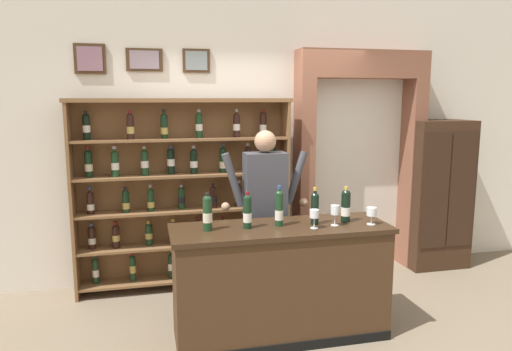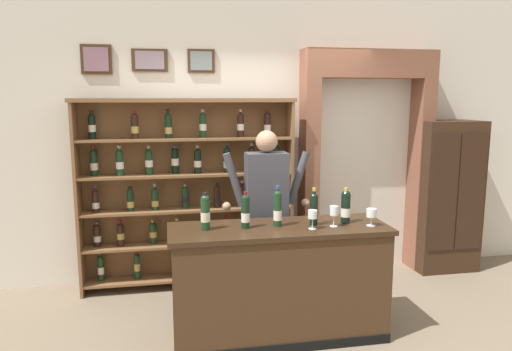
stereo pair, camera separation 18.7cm
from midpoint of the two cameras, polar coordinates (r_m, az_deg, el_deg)
name	(u,v)px [view 1 (the left image)]	position (r m, az deg, el deg)	size (l,w,h in m)	color
ground_plane	(282,335)	(4.26, 1.79, -18.76)	(14.00, 14.00, 0.02)	#7A6B56
back_wall	(244,118)	(5.28, -2.54, 6.93)	(12.00, 0.19, 3.54)	silver
wine_shelf	(184,189)	(4.98, -9.82, -1.63)	(2.25, 0.31, 1.99)	brown
archway_doorway	(356,147)	(5.58, 11.05, 3.39)	(1.50, 0.45, 2.51)	brown
side_cabinet	(437,194)	(5.94, 20.15, -2.12)	(0.72, 0.47, 1.74)	#382316
tasting_counter	(280,281)	(4.04, 1.60, -12.70)	(1.81, 0.61, 0.96)	#422B19
shopkeeper	(265,201)	(4.40, -0.12, -3.05)	(0.83, 0.22, 1.70)	#2D3347
tasting_bottle_chianti	(207,212)	(3.76, -7.32, -4.44)	(0.07, 0.07, 0.30)	#19381E
tasting_bottle_bianco	(247,211)	(3.80, -2.46, -4.37)	(0.07, 0.07, 0.30)	black
tasting_bottle_super_tuscan	(279,208)	(3.87, 1.43, -3.95)	(0.07, 0.07, 0.34)	#19381E
tasting_bottle_grappa	(315,208)	(3.94, 5.77, -3.96)	(0.07, 0.07, 0.31)	black
tasting_bottle_rosso	(346,206)	(4.05, 9.50, -3.61)	(0.08, 0.08, 0.30)	black
wine_glass_spare	(372,212)	(4.01, 12.49, -4.37)	(0.08, 0.08, 0.14)	silver
wine_glass_right	(335,211)	(3.92, 8.18, -4.29)	(0.07, 0.07, 0.17)	silver
wine_glass_center	(314,215)	(3.82, 5.67, -4.75)	(0.07, 0.07, 0.16)	silver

